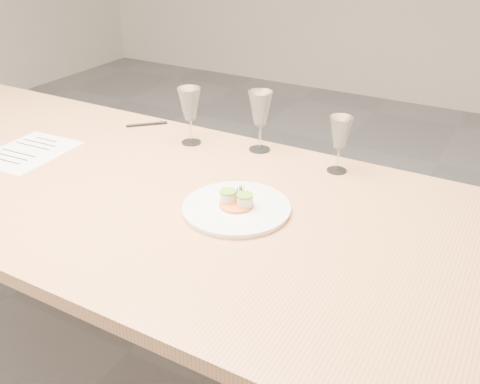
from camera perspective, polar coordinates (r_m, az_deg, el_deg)
The scene contains 8 objects.
ground at distance 2.17m, azimuth -11.80°, elevation -16.33°, with size 7.00×7.00×0.00m, color slate.
dining_table at distance 1.77m, azimuth -13.93°, elevation -0.24°, with size 2.40×1.00×0.75m.
dinner_plate at distance 1.48m, azimuth -0.37°, elevation -1.62°, with size 0.30×0.30×0.08m.
recipe_sheet at distance 1.99m, azimuth -21.68°, elevation 4.00°, with size 0.26×0.32×0.00m.
ballpoint_pen at distance 2.11m, azimuth -9.91°, elevation 7.14°, with size 0.12×0.12×0.01m.
wine_glass_0 at distance 1.88m, azimuth -5.40°, elevation 9.22°, with size 0.08×0.08×0.20m.
wine_glass_1 at distance 1.81m, azimuth 2.18°, elevation 8.76°, with size 0.08×0.08×0.21m.
wine_glass_2 at distance 1.69m, azimuth 10.63°, elevation 6.11°, with size 0.07×0.07×0.18m.
Camera 1 is at (1.11, -1.10, 1.50)m, focal length 40.00 mm.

